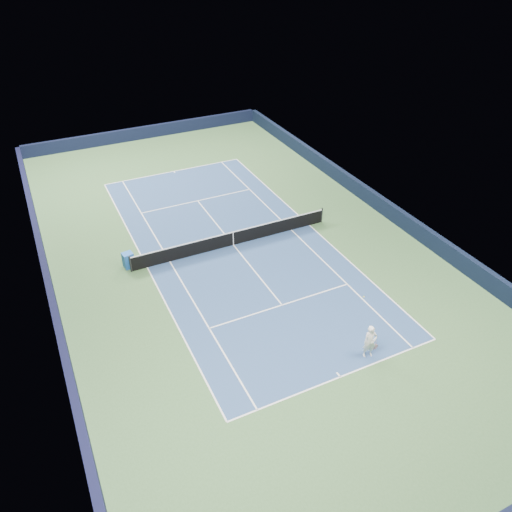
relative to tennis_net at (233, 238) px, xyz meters
name	(u,v)px	position (x,y,z in m)	size (l,w,h in m)	color
ground	(233,245)	(0.00, 0.00, -0.50)	(40.00, 40.00, 0.00)	#385D32
wall_far	(146,132)	(0.00, 19.82, 0.05)	(22.00, 0.35, 1.10)	black
wall_right	(376,201)	(10.82, 0.00, 0.05)	(0.35, 40.00, 1.10)	black
wall_left	(49,285)	(-10.82, 0.00, 0.05)	(0.35, 40.00, 1.10)	black
court_surface	(233,245)	(0.00, 0.00, -0.50)	(10.97, 23.77, 0.01)	navy
baseline_far	(174,171)	(0.00, 11.88, -0.50)	(10.97, 0.08, 0.00)	white
baseline_near	(340,377)	(0.00, -11.88, -0.50)	(10.97, 0.08, 0.00)	white
sideline_doubles_right	(309,225)	(5.49, 0.00, -0.50)	(0.08, 23.77, 0.00)	white
sideline_doubles_left	(147,267)	(-5.49, 0.00, -0.50)	(0.08, 23.77, 0.00)	white
sideline_singles_right	(291,230)	(4.12, 0.00, -0.50)	(0.08, 23.77, 0.00)	white
sideline_singles_left	(170,261)	(-4.12, 0.00, -0.50)	(0.08, 23.77, 0.00)	white
service_line_far	(198,201)	(0.00, 6.40, -0.50)	(8.23, 0.08, 0.00)	white
service_line_near	(282,305)	(0.00, -6.40, -0.50)	(8.23, 0.08, 0.00)	white
center_service_line	(233,245)	(0.00, 0.00, -0.50)	(0.08, 12.80, 0.00)	white
center_mark_far	(174,172)	(0.00, 11.73, -0.50)	(0.08, 0.30, 0.00)	white
center_mark_near	(338,375)	(0.00, -11.73, -0.50)	(0.08, 0.30, 0.00)	white
tennis_net	(233,238)	(0.00, 0.00, 0.00)	(12.90, 0.10, 1.07)	black
sponsor_cube	(128,260)	(-6.40, 0.52, -0.03)	(0.65, 0.61, 0.95)	blue
tennis_player	(370,342)	(1.89, -11.32, 0.37)	(0.83, 1.31, 2.78)	white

